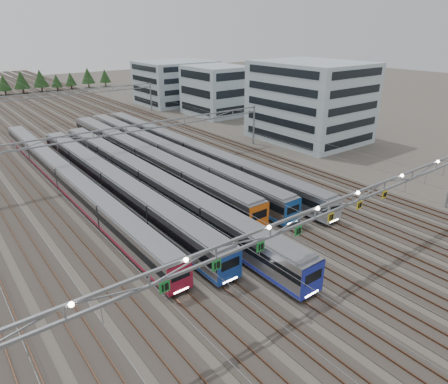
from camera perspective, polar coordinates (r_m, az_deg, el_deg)
ground at (r=40.88m, az=11.98°, el=-12.27°), size 400.00×400.00×0.00m
track_bed at (r=125.64m, az=-25.20°, el=10.69°), size 54.00×260.00×5.42m
train_a at (r=64.60m, az=-21.72°, el=1.95°), size 2.66×65.79×3.46m
train_b at (r=59.76m, az=-15.76°, el=1.29°), size 2.92×55.39×3.80m
train_c at (r=59.13m, az=-10.75°, el=1.56°), size 2.96×62.30×3.86m
train_d at (r=69.71m, az=-11.39°, el=4.85°), size 3.07×58.82×4.01m
train_e at (r=72.20m, az=-8.39°, el=5.55°), size 2.85×62.14×3.71m
train_f at (r=73.53m, az=-4.91°, el=5.94°), size 2.70×65.56×3.51m
gantry_near at (r=37.24m, az=12.94°, el=-3.38°), size 56.36×0.61×8.08m
gantry_mid at (r=68.48m, az=-13.69°, el=7.93°), size 56.36×0.36×8.00m
gantry_far at (r=110.43m, az=-23.73°, el=12.14°), size 56.36×0.36×8.00m
depot_bldg_south at (r=88.97m, az=12.19°, el=12.53°), size 18.00×22.00×16.31m
depot_bldg_mid at (r=113.47m, az=-1.10°, el=14.30°), size 14.00×16.00×13.08m
depot_bldg_north at (r=131.58m, az=-6.85°, el=15.28°), size 22.00×18.00×12.92m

